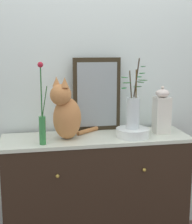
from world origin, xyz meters
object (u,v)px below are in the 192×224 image
at_px(sideboard, 96,194).
at_px(cat_sitting, 66,113).
at_px(bowl_porcelain, 133,133).
at_px(vase_slim_green, 42,122).
at_px(vase_glass_clear, 133,110).
at_px(mirror_leaning, 97,95).
at_px(jar_lidded_porcelain, 162,112).

bearing_deg(sideboard, cat_sitting, -173.57).
bearing_deg(bowl_porcelain, vase_slim_green, -174.19).
distance_m(cat_sitting, bowl_porcelain, 0.50).
relative_size(vase_slim_green, vase_glass_clear, 1.09).
bearing_deg(mirror_leaning, bowl_porcelain, -48.79).
height_order(cat_sitting, bowl_porcelain, cat_sitting).
bearing_deg(mirror_leaning, jar_lidded_porcelain, -20.77).
bearing_deg(cat_sitting, mirror_leaning, 38.99).
bearing_deg(bowl_porcelain, jar_lidded_porcelain, 15.95).
bearing_deg(vase_slim_green, jar_lidded_porcelain, 8.68).
height_order(vase_slim_green, bowl_porcelain, vase_slim_green).
relative_size(vase_slim_green, bowl_porcelain, 2.28).
xyz_separation_m(sideboard, cat_sitting, (-0.22, -0.02, 0.63)).
bearing_deg(cat_sitting, vase_glass_clear, -4.25).
height_order(sideboard, vase_slim_green, vase_slim_green).
bearing_deg(mirror_leaning, vase_slim_green, -144.00).
xyz_separation_m(vase_slim_green, vase_glass_clear, (0.64, 0.06, 0.04)).
bearing_deg(vase_slim_green, cat_sitting, 30.91).
bearing_deg(vase_glass_clear, vase_slim_green, -174.20).
height_order(sideboard, mirror_leaning, mirror_leaning).
height_order(bowl_porcelain, jar_lidded_porcelain, jar_lidded_porcelain).
height_order(mirror_leaning, vase_slim_green, mirror_leaning).
relative_size(bowl_porcelain, jar_lidded_porcelain, 0.67).
bearing_deg(jar_lidded_porcelain, vase_slim_green, -171.32).
height_order(sideboard, bowl_porcelain, bowl_porcelain).
bearing_deg(bowl_porcelain, mirror_leaning, 131.21).
height_order(cat_sitting, jar_lidded_porcelain, cat_sitting).
xyz_separation_m(mirror_leaning, vase_glass_clear, (0.21, -0.24, -0.08)).
distance_m(sideboard, vase_glass_clear, 0.69).
distance_m(bowl_porcelain, vase_glass_clear, 0.16).
relative_size(mirror_leaning, vase_slim_green, 1.02).
distance_m(cat_sitting, vase_glass_clear, 0.47).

